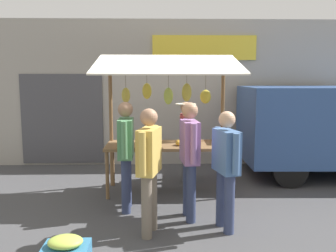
% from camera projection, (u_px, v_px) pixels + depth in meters
% --- Properties ---
extents(ground_plane, '(40.00, 40.00, 0.00)m').
position_uv_depth(ground_plane, '(168.00, 191.00, 6.60)').
color(ground_plane, '#424244').
extents(street_backdrop, '(9.00, 0.30, 3.40)m').
position_uv_depth(street_backdrop, '(163.00, 93.00, 8.54)').
color(street_backdrop, '#9E998E').
rests_on(street_backdrop, ground).
extents(market_stall, '(2.50, 1.46, 2.50)m').
position_uv_depth(market_stall, '(168.00, 107.00, 6.43)').
color(market_stall, brown).
rests_on(market_stall, ground).
extents(vendor_with_sunhat, '(0.41, 0.68, 1.59)m').
position_uv_depth(vendor_with_sunhat, '(186.00, 135.00, 7.23)').
color(vendor_with_sunhat, '#4C4C51').
rests_on(vendor_with_sunhat, ground).
extents(shopper_in_grey_tee, '(0.33, 0.70, 1.68)m').
position_uv_depth(shopper_in_grey_tee, '(149.00, 162.00, 4.69)').
color(shopper_in_grey_tee, '#726656').
rests_on(shopper_in_grey_tee, ground).
extents(shopper_in_striped_shirt, '(0.23, 0.72, 1.71)m').
position_uv_depth(shopper_in_striped_shirt, '(126.00, 148.00, 5.54)').
color(shopper_in_striped_shirt, navy).
rests_on(shopper_in_striped_shirt, ground).
extents(shopper_with_shopping_bag, '(0.33, 0.68, 1.63)m').
position_uv_depth(shopper_with_shopping_bag, '(226.00, 162.00, 4.83)').
color(shopper_with_shopping_bag, navy).
rests_on(shopper_with_shopping_bag, ground).
extents(shopper_with_ponytail, '(0.26, 0.72, 1.72)m').
position_uv_depth(shopper_with_ponytail, '(190.00, 152.00, 5.20)').
color(shopper_with_ponytail, navy).
rests_on(shopper_with_ponytail, ground).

